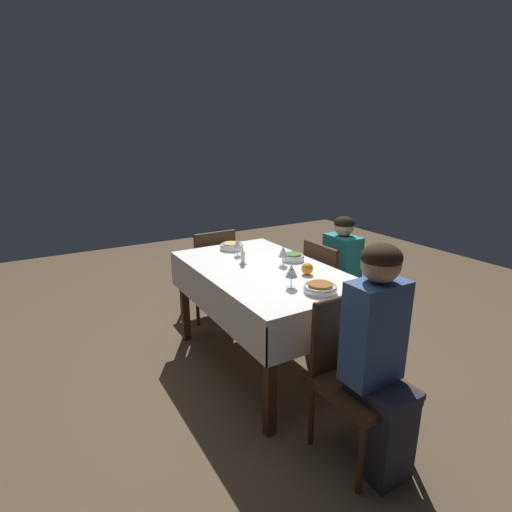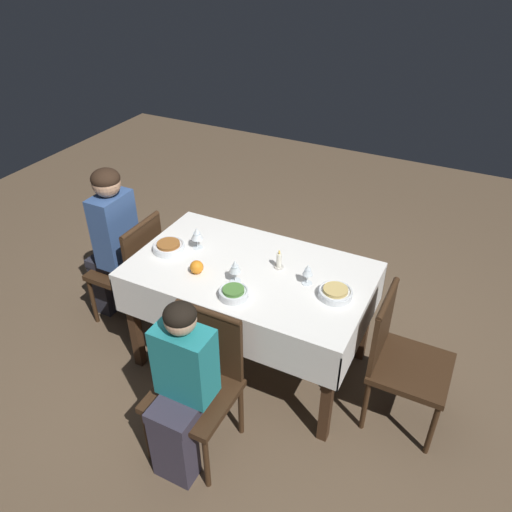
# 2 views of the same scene
# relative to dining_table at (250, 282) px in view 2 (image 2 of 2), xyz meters

# --- Properties ---
(ground_plane) EXTENTS (8.00, 8.00, 0.00)m
(ground_plane) POSITION_rel_dining_table_xyz_m (0.00, 0.00, -0.68)
(ground_plane) COLOR brown
(dining_table) EXTENTS (1.48, 0.88, 0.78)m
(dining_table) POSITION_rel_dining_table_xyz_m (0.00, 0.00, 0.00)
(dining_table) COLOR white
(dining_table) RESTS_ON ground_plane
(chair_west) EXTENTS (0.44, 0.43, 0.87)m
(chair_west) POSITION_rel_dining_table_xyz_m (-0.97, 0.02, -0.20)
(chair_west) COLOR #382314
(chair_west) RESTS_ON ground_plane
(chair_south) EXTENTS (0.43, 0.44, 0.87)m
(chair_south) POSITION_rel_dining_table_xyz_m (0.03, -0.67, -0.20)
(chair_south) COLOR #382314
(chair_south) RESTS_ON ground_plane
(chair_east) EXTENTS (0.44, 0.43, 0.87)m
(chair_east) POSITION_rel_dining_table_xyz_m (0.97, -0.01, -0.20)
(chair_east) COLOR #382314
(chair_east) RESTS_ON ground_plane
(person_adult_denim) EXTENTS (0.34, 0.30, 1.21)m
(person_adult_denim) POSITION_rel_dining_table_xyz_m (-1.12, 0.02, 0.01)
(person_adult_denim) COLOR #282833
(person_adult_denim) RESTS_ON ground_plane
(person_child_teal) EXTENTS (0.30, 0.33, 1.07)m
(person_child_teal) POSITION_rel_dining_table_xyz_m (0.03, -0.83, -0.09)
(person_child_teal) COLOR #383342
(person_child_teal) RESTS_ON ground_plane
(bowl_west) EXTENTS (0.21, 0.21, 0.06)m
(bowl_west) POSITION_rel_dining_table_xyz_m (-0.57, -0.05, 0.13)
(bowl_west) COLOR silver
(bowl_west) RESTS_ON dining_table
(wine_glass_west) EXTENTS (0.08, 0.08, 0.15)m
(wine_glass_west) POSITION_rel_dining_table_xyz_m (-0.41, 0.05, 0.20)
(wine_glass_west) COLOR white
(wine_glass_west) RESTS_ON dining_table
(bowl_south) EXTENTS (0.17, 0.17, 0.06)m
(bowl_south) POSITION_rel_dining_table_xyz_m (0.04, -0.29, 0.13)
(bowl_south) COLOR silver
(bowl_south) RESTS_ON dining_table
(wine_glass_south) EXTENTS (0.07, 0.07, 0.15)m
(wine_glass_south) POSITION_rel_dining_table_xyz_m (-0.02, -0.15, 0.20)
(wine_glass_south) COLOR white
(wine_glass_south) RESTS_ON dining_table
(bowl_east) EXTENTS (0.20, 0.20, 0.06)m
(bowl_east) POSITION_rel_dining_table_xyz_m (0.55, -0.03, 0.13)
(bowl_east) COLOR silver
(bowl_east) RESTS_ON dining_table
(wine_glass_east) EXTENTS (0.06, 0.06, 0.14)m
(wine_glass_east) POSITION_rel_dining_table_xyz_m (0.37, 0.02, 0.19)
(wine_glass_east) COLOR white
(wine_glass_east) RESTS_ON dining_table
(candle_centerpiece) EXTENTS (0.06, 0.06, 0.13)m
(candle_centerpiece) POSITION_rel_dining_table_xyz_m (0.15, 0.09, 0.14)
(candle_centerpiece) COLOR beige
(candle_centerpiece) RESTS_ON dining_table
(orange_fruit) EXTENTS (0.08, 0.08, 0.08)m
(orange_fruit) POSITION_rel_dining_table_xyz_m (-0.27, -0.18, 0.14)
(orange_fruit) COLOR orange
(orange_fruit) RESTS_ON dining_table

